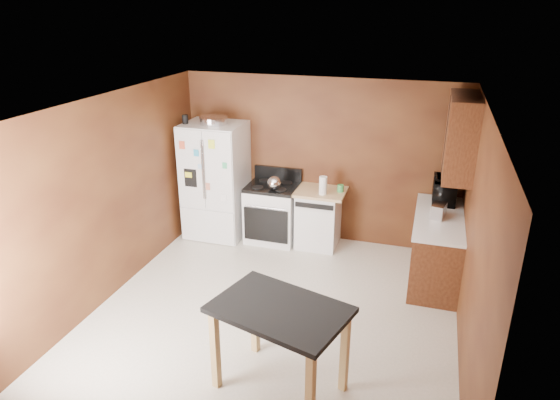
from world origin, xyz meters
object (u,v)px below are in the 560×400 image
at_px(pen_cup, 185,119).
at_px(kettle, 274,183).
at_px(dishwasher, 318,217).
at_px(gas_range, 273,212).
at_px(roasting_pan, 214,120).
at_px(microwave, 445,190).
at_px(toaster, 439,211).
at_px(green_canister, 341,188).
at_px(refrigerator, 216,181).
at_px(paper_towel, 323,185).
at_px(island, 280,321).

relative_size(pen_cup, kettle, 0.64).
bearing_deg(dishwasher, gas_range, -178.06).
relative_size(roasting_pan, microwave, 0.73).
relative_size(toaster, gas_range, 0.23).
bearing_deg(microwave, toaster, 172.78).
height_order(green_canister, gas_range, gas_range).
relative_size(gas_range, dishwasher, 1.24).
relative_size(microwave, dishwasher, 0.64).
bearing_deg(dishwasher, pen_cup, -174.05).
height_order(green_canister, dishwasher, green_canister).
xyz_separation_m(kettle, refrigerator, (-0.99, 0.11, -0.10)).
height_order(kettle, green_canister, kettle).
bearing_deg(refrigerator, dishwasher, 2.99).
height_order(pen_cup, toaster, pen_cup).
bearing_deg(microwave, paper_towel, 96.13).
bearing_deg(island, pen_cup, 129.28).
bearing_deg(gas_range, kettle, -64.18).
height_order(pen_cup, refrigerator, pen_cup).
bearing_deg(pen_cup, roasting_pan, 15.83).
relative_size(roasting_pan, dishwasher, 0.47).
bearing_deg(kettle, gas_range, 115.82).
height_order(pen_cup, island, pen_cup).
xyz_separation_m(roasting_pan, gas_range, (0.89, 0.07, -1.39)).
bearing_deg(refrigerator, paper_towel, -1.64).
relative_size(paper_towel, green_canister, 2.56).
distance_m(pen_cup, kettle, 1.62).
xyz_separation_m(microwave, island, (-1.40, -3.19, -0.29)).
height_order(refrigerator, dishwasher, refrigerator).
height_order(kettle, microwave, microwave).
distance_m(refrigerator, island, 3.61).
xyz_separation_m(paper_towel, microwave, (1.67, 0.22, 0.03)).
bearing_deg(island, refrigerator, 123.30).
height_order(roasting_pan, toaster, roasting_pan).
height_order(microwave, refrigerator, refrigerator).
relative_size(toaster, microwave, 0.44).
bearing_deg(paper_towel, kettle, -175.54).
xyz_separation_m(kettle, green_canister, (0.95, 0.23, -0.06)).
bearing_deg(gas_range, refrigerator, -176.19).
distance_m(toaster, dishwasher, 1.85).
bearing_deg(roasting_pan, island, -56.89).
bearing_deg(pen_cup, paper_towel, 2.07).
bearing_deg(green_canister, pen_cup, -173.82).
bearing_deg(pen_cup, island, -50.72).
relative_size(kettle, toaster, 0.82).
bearing_deg(refrigerator, green_canister, 3.74).
relative_size(microwave, refrigerator, 0.32).
distance_m(microwave, refrigerator, 3.39).
bearing_deg(island, kettle, 108.80).
height_order(kettle, dishwasher, kettle).
bearing_deg(kettle, island, -71.20).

